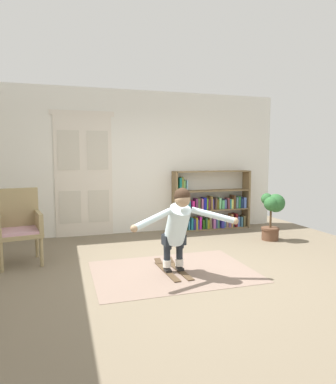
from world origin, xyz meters
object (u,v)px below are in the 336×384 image
at_px(skis_pair, 172,269).
at_px(person_skier, 178,224).
at_px(bookshelf, 210,207).
at_px(wicker_chair, 19,224).
at_px(potted_plant, 272,211).

relative_size(skis_pair, person_skier, 0.61).
bearing_deg(bookshelf, skis_pair, -124.48).
xyz_separation_m(bookshelf, wicker_chair, (-3.67, -1.34, 0.10)).
distance_m(bookshelf, wicker_chair, 3.91).
xyz_separation_m(wicker_chair, potted_plant, (4.37, 0.07, -0.03)).
bearing_deg(wicker_chair, potted_plant, 0.94).
height_order(wicker_chair, person_skier, person_skier).
distance_m(skis_pair, person_skier, 0.71).
distance_m(potted_plant, person_skier, 2.66).
bearing_deg(person_skier, potted_plant, 29.28).
bearing_deg(skis_pair, person_skier, -87.41).
xyz_separation_m(skis_pair, person_skier, (0.01, -0.21, 0.68)).
height_order(bookshelf, wicker_chair, bookshelf).
distance_m(potted_plant, skis_pair, 2.62).
bearing_deg(person_skier, bookshelf, 57.87).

